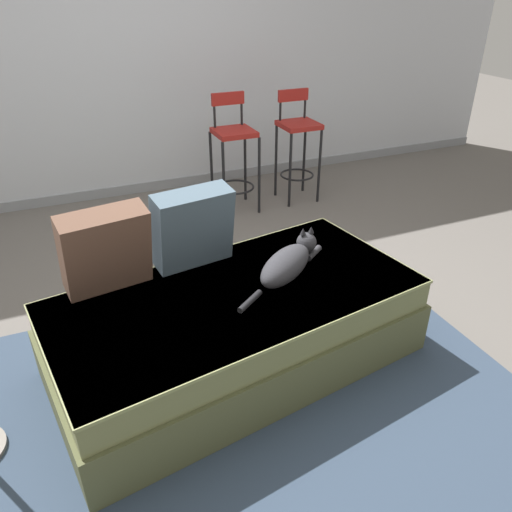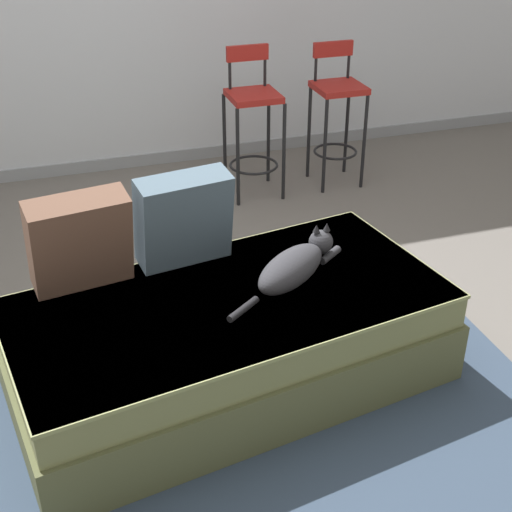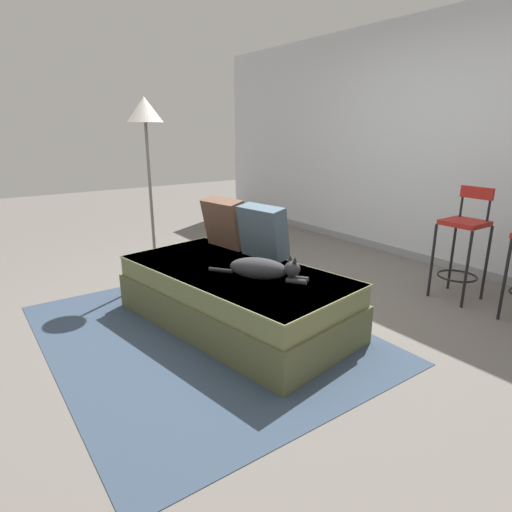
{
  "view_description": "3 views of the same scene",
  "coord_description": "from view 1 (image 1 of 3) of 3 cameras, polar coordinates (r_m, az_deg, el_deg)",
  "views": [
    {
      "loc": [
        -0.71,
        -2.34,
        1.81
      ],
      "look_at": [
        0.15,
        -0.3,
        0.56
      ],
      "focal_mm": 35.0,
      "sensor_mm": 36.0,
      "label": 1
    },
    {
      "loc": [
        -0.66,
        -2.81,
        2.07
      ],
      "look_at": [
        0.15,
        -0.3,
        0.56
      ],
      "focal_mm": 50.0,
      "sensor_mm": 36.0,
      "label": 2
    },
    {
      "loc": [
        2.58,
        -2.03,
        1.46
      ],
      "look_at": [
        0.15,
        -0.3,
        0.56
      ],
      "focal_mm": 30.0,
      "sensor_mm": 36.0,
      "label": 3
    }
  ],
  "objects": [
    {
      "name": "throw_pillow_corner",
      "position": [
        2.5,
        -16.83,
        0.66
      ],
      "size": [
        0.44,
        0.29,
        0.43
      ],
      "color": "brown",
      "rests_on": "couch"
    },
    {
      "name": "wall_back_panel",
      "position": [
        4.67,
        -15.21,
        22.25
      ],
      "size": [
        8.0,
        0.1,
        2.6
      ],
      "primitive_type": "cube",
      "color": "silver",
      "rests_on": "ground"
    },
    {
      "name": "couch",
      "position": [
        2.6,
        -2.21,
        -8.12
      ],
      "size": [
        1.98,
        1.21,
        0.44
      ],
      "color": "brown",
      "rests_on": "ground"
    },
    {
      "name": "cat",
      "position": [
        2.57,
        3.71,
        -0.75
      ],
      "size": [
        0.65,
        0.46,
        0.19
      ],
      "color": "#333338",
      "rests_on": "couch"
    },
    {
      "name": "bar_stool_near_window",
      "position": [
        4.28,
        -2.56,
        12.11
      ],
      "size": [
        0.34,
        0.34,
        0.98
      ],
      "color": "black",
      "rests_on": "ground"
    },
    {
      "name": "throw_pillow_middle",
      "position": [
        2.63,
        -7.25,
        3.22
      ],
      "size": [
        0.44,
        0.27,
        0.43
      ],
      "color": "#4C6070",
      "rests_on": "couch"
    },
    {
      "name": "ground_plane",
      "position": [
        3.04,
        -4.86,
        -7.23
      ],
      "size": [
        16.0,
        16.0,
        0.0
      ],
      "primitive_type": "plane",
      "color": "#66605B",
      "rests_on": "ground"
    },
    {
      "name": "wall_baseboard_trim",
      "position": [
        4.91,
        -13.2,
        7.59
      ],
      "size": [
        8.0,
        0.02,
        0.09
      ],
      "primitive_type": "cube",
      "color": "gray",
      "rests_on": "ground"
    },
    {
      "name": "bar_stool_by_doorway",
      "position": [
        4.51,
        4.77,
        13.15
      ],
      "size": [
        0.32,
        0.32,
        0.96
      ],
      "color": "black",
      "rests_on": "ground"
    },
    {
      "name": "area_rug",
      "position": [
        2.54,
        0.42,
        -15.91
      ],
      "size": [
        2.55,
        2.02,
        0.01
      ],
      "primitive_type": "cube",
      "color": "#334256",
      "rests_on": "ground"
    }
  ]
}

